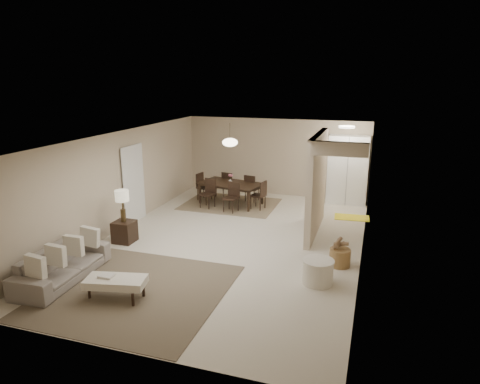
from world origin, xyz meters
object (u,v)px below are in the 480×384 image
(round_pouf, at_px, (318,272))
(wicker_basket, at_px, (340,258))
(sofa, at_px, (62,265))
(ottoman_bench, at_px, (116,282))
(pantry_cabinet, at_px, (348,170))
(dining_table, at_px, (230,194))
(side_table, at_px, (125,232))

(round_pouf, bearing_deg, wicker_basket, 70.28)
(sofa, distance_m, ottoman_bench, 1.42)
(round_pouf, bearing_deg, ottoman_bench, -153.46)
(pantry_cabinet, bearing_deg, round_pouf, -90.89)
(pantry_cabinet, xyz_separation_m, dining_table, (-3.38, -1.26, -0.71))
(wicker_basket, height_order, dining_table, dining_table)
(pantry_cabinet, xyz_separation_m, round_pouf, (-0.09, -5.67, -0.82))
(pantry_cabinet, distance_m, wicker_basket, 4.84)
(ottoman_bench, height_order, side_table, side_table)
(sofa, distance_m, round_pouf, 4.91)
(ottoman_bench, height_order, wicker_basket, ottoman_bench)
(side_table, distance_m, round_pouf, 4.72)
(side_table, relative_size, dining_table, 0.27)
(sofa, relative_size, round_pouf, 3.49)
(round_pouf, xyz_separation_m, dining_table, (-3.29, 4.41, 0.10))
(pantry_cabinet, height_order, round_pouf, pantry_cabinet)
(sofa, bearing_deg, ottoman_bench, -105.46)
(sofa, relative_size, wicker_basket, 4.85)
(sofa, bearing_deg, wicker_basket, -68.96)
(pantry_cabinet, xyz_separation_m, side_table, (-4.75, -4.96, -0.79))
(sofa, height_order, side_table, sofa)
(ottoman_bench, relative_size, dining_table, 0.60)
(side_table, relative_size, wicker_basket, 1.18)
(wicker_basket, relative_size, dining_table, 0.23)
(side_table, relative_size, round_pouf, 0.85)
(sofa, bearing_deg, side_table, -4.64)
(sofa, height_order, wicker_basket, sofa)
(wicker_basket, bearing_deg, ottoman_bench, -144.81)
(pantry_cabinet, bearing_deg, side_table, -133.78)
(pantry_cabinet, height_order, dining_table, pantry_cabinet)
(pantry_cabinet, relative_size, dining_table, 1.10)
(ottoman_bench, distance_m, wicker_basket, 4.47)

